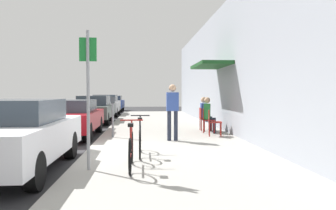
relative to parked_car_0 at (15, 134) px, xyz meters
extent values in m
plane|color=#2D2D30|center=(1.10, 1.78, -0.74)|extent=(60.00, 60.00, 0.00)
cube|color=#9E9B93|center=(3.35, 3.78, -0.68)|extent=(4.50, 32.00, 0.12)
cube|color=#999EA8|center=(5.75, 3.78, 1.74)|extent=(0.30, 32.00, 4.96)
cube|color=#19471E|center=(5.05, 5.72, 1.86)|extent=(1.10, 2.80, 0.12)
cube|color=silver|center=(0.00, -0.03, -0.09)|extent=(1.80, 4.40, 0.66)
cube|color=#333D47|center=(0.00, 0.12, 0.46)|extent=(1.48, 2.11, 0.45)
cylinder|color=black|center=(0.79, 1.33, -0.42)|extent=(0.22, 0.64, 0.64)
cylinder|color=black|center=(-0.79, 1.33, -0.42)|extent=(0.22, 0.64, 0.64)
cylinder|color=black|center=(0.79, -1.39, -0.42)|extent=(0.22, 0.64, 0.64)
cube|color=maroon|center=(0.00, 5.28, -0.13)|extent=(1.80, 4.40, 0.58)
cube|color=#333D47|center=(0.00, 5.43, 0.36)|extent=(1.48, 2.11, 0.41)
cylinder|color=black|center=(0.79, 6.64, -0.42)|extent=(0.22, 0.64, 0.64)
cylinder|color=black|center=(-0.79, 6.64, -0.42)|extent=(0.22, 0.64, 0.64)
cylinder|color=black|center=(0.79, 3.91, -0.42)|extent=(0.22, 0.64, 0.64)
cylinder|color=black|center=(-0.79, 3.91, -0.42)|extent=(0.22, 0.64, 0.64)
cube|color=#47514C|center=(0.00, 10.94, -0.12)|extent=(1.80, 4.40, 0.60)
cube|color=#333D47|center=(0.00, 11.09, 0.43)|extent=(1.48, 2.11, 0.50)
cylinder|color=black|center=(0.79, 12.31, -0.42)|extent=(0.22, 0.64, 0.64)
cylinder|color=black|center=(-0.79, 12.31, -0.42)|extent=(0.22, 0.64, 0.64)
cylinder|color=black|center=(0.79, 9.58, -0.42)|extent=(0.22, 0.64, 0.64)
cylinder|color=black|center=(-0.79, 9.58, -0.42)|extent=(0.22, 0.64, 0.64)
cube|color=#B7B7BC|center=(0.00, 16.57, -0.09)|extent=(1.80, 4.40, 0.67)
cube|color=#333D47|center=(0.00, 16.72, 0.47)|extent=(1.48, 2.11, 0.45)
cylinder|color=black|center=(0.79, 17.94, -0.42)|extent=(0.22, 0.64, 0.64)
cylinder|color=black|center=(-0.79, 17.94, -0.42)|extent=(0.22, 0.64, 0.64)
cylinder|color=black|center=(0.79, 15.21, -0.42)|extent=(0.22, 0.64, 0.64)
cylinder|color=black|center=(-0.79, 15.21, -0.42)|extent=(0.22, 0.64, 0.64)
cube|color=navy|center=(0.00, 22.02, -0.12)|extent=(1.80, 4.40, 0.61)
cube|color=#333D47|center=(0.00, 22.17, 0.39)|extent=(1.48, 2.11, 0.40)
cylinder|color=black|center=(0.79, 23.38, -0.42)|extent=(0.22, 0.64, 0.64)
cylinder|color=black|center=(-0.79, 23.38, -0.42)|extent=(0.22, 0.64, 0.64)
cylinder|color=black|center=(0.79, 20.65, -0.42)|extent=(0.22, 0.64, 0.64)
cylinder|color=black|center=(-0.79, 20.65, -0.42)|extent=(0.22, 0.64, 0.64)
cylinder|color=slate|center=(1.55, 4.26, -0.07)|extent=(0.07, 0.07, 1.10)
cube|color=#383D42|center=(1.55, 4.26, 0.59)|extent=(0.12, 0.10, 0.22)
cylinder|color=gray|center=(1.50, -0.46, 0.68)|extent=(0.06, 0.06, 2.60)
cube|color=#19722D|center=(1.50, -0.44, 1.63)|extent=(0.32, 0.02, 0.44)
torus|color=black|center=(2.29, 0.07, -0.29)|extent=(0.04, 0.66, 0.66)
torus|color=black|center=(2.29, -0.98, -0.29)|extent=(0.04, 0.66, 0.66)
cylinder|color=maroon|center=(2.29, -0.45, -0.29)|extent=(0.04, 1.05, 0.04)
cylinder|color=maroon|center=(2.29, -0.60, -0.04)|extent=(0.04, 0.04, 0.50)
cube|color=black|center=(2.29, -0.60, 0.23)|extent=(0.10, 0.20, 0.06)
cylinder|color=maroon|center=(2.29, 0.02, -0.01)|extent=(0.03, 0.03, 0.56)
cylinder|color=maroon|center=(2.29, 0.02, 0.27)|extent=(0.46, 0.03, 0.03)
torus|color=black|center=(2.45, 1.48, -0.29)|extent=(0.04, 0.66, 0.66)
torus|color=black|center=(2.45, 0.43, -0.29)|extent=(0.04, 0.66, 0.66)
cylinder|color=black|center=(2.45, 0.96, -0.29)|extent=(0.04, 1.05, 0.04)
cylinder|color=black|center=(2.45, 0.81, -0.04)|extent=(0.04, 0.04, 0.50)
cube|color=black|center=(2.45, 0.81, 0.23)|extent=(0.10, 0.20, 0.06)
cylinder|color=black|center=(2.45, 1.43, -0.01)|extent=(0.03, 0.03, 0.56)
cylinder|color=black|center=(2.45, 1.43, 0.27)|extent=(0.46, 0.03, 0.03)
cylinder|color=maroon|center=(5.15, 4.46, -0.40)|extent=(0.04, 0.04, 0.45)
cylinder|color=maroon|center=(5.09, 4.08, -0.40)|extent=(0.04, 0.04, 0.45)
cylinder|color=maroon|center=(4.78, 4.52, -0.40)|extent=(0.04, 0.04, 0.45)
cylinder|color=maroon|center=(4.72, 4.15, -0.40)|extent=(0.04, 0.04, 0.45)
cube|color=maroon|center=(4.93, 4.30, -0.16)|extent=(0.51, 0.51, 0.03)
cube|color=maroon|center=(4.73, 4.34, 0.05)|extent=(0.10, 0.44, 0.40)
cylinder|color=maroon|center=(5.17, 5.41, -0.40)|extent=(0.04, 0.04, 0.45)
cylinder|color=maroon|center=(5.07, 5.05, -0.40)|extent=(0.04, 0.04, 0.45)
cylinder|color=maroon|center=(4.80, 5.51, -0.40)|extent=(0.04, 0.04, 0.45)
cylinder|color=maroon|center=(4.70, 5.15, -0.40)|extent=(0.04, 0.04, 0.45)
cube|color=maroon|center=(4.93, 5.28, -0.16)|extent=(0.54, 0.54, 0.03)
cube|color=maroon|center=(4.74, 5.34, 0.05)|extent=(0.15, 0.43, 0.40)
cylinder|color=#232838|center=(5.13, 5.33, -0.39)|extent=(0.11, 0.11, 0.47)
cylinder|color=#232838|center=(5.01, 5.36, -0.15)|extent=(0.38, 0.23, 0.14)
cylinder|color=#232838|center=(5.08, 5.14, -0.39)|extent=(0.11, 0.11, 0.47)
cylinder|color=#232838|center=(4.96, 5.17, -0.15)|extent=(0.38, 0.23, 0.14)
cube|color=#267233|center=(4.86, 5.30, 0.15)|extent=(0.31, 0.41, 0.56)
sphere|color=tan|center=(4.86, 5.30, 0.56)|extent=(0.22, 0.22, 0.22)
cylinder|color=maroon|center=(5.13, 6.18, -0.40)|extent=(0.04, 0.04, 0.45)
cylinder|color=maroon|center=(5.12, 5.80, -0.40)|extent=(0.04, 0.04, 0.45)
cylinder|color=maroon|center=(4.75, 6.19, -0.40)|extent=(0.04, 0.04, 0.45)
cylinder|color=maroon|center=(4.74, 5.81, -0.40)|extent=(0.04, 0.04, 0.45)
cube|color=maroon|center=(4.93, 5.99, -0.16)|extent=(0.46, 0.46, 0.03)
cube|color=maroon|center=(4.73, 6.00, 0.05)|extent=(0.05, 0.44, 0.40)
cylinder|color=#232838|center=(5.12, 6.09, -0.39)|extent=(0.11, 0.11, 0.47)
cylinder|color=#232838|center=(4.99, 6.09, -0.15)|extent=(0.36, 0.15, 0.14)
cylinder|color=#232838|center=(5.11, 5.89, -0.39)|extent=(0.11, 0.11, 0.47)
cylinder|color=#232838|center=(4.98, 5.89, -0.15)|extent=(0.36, 0.15, 0.14)
cube|color=#334C99|center=(4.85, 5.99, 0.15)|extent=(0.23, 0.37, 0.56)
sphere|color=tan|center=(4.85, 5.99, 0.56)|extent=(0.22, 0.22, 0.22)
cylinder|color=#232838|center=(3.32, 3.32, -0.17)|extent=(0.12, 0.12, 0.90)
cylinder|color=#232838|center=(3.52, 3.32, -0.17)|extent=(0.12, 0.12, 0.90)
cube|color=#334C99|center=(3.42, 3.32, 0.56)|extent=(0.36, 0.22, 0.56)
sphere|color=tan|center=(3.42, 3.32, 0.97)|extent=(0.22, 0.22, 0.22)
camera|label=1|loc=(2.50, -6.89, 0.82)|focal=36.39mm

